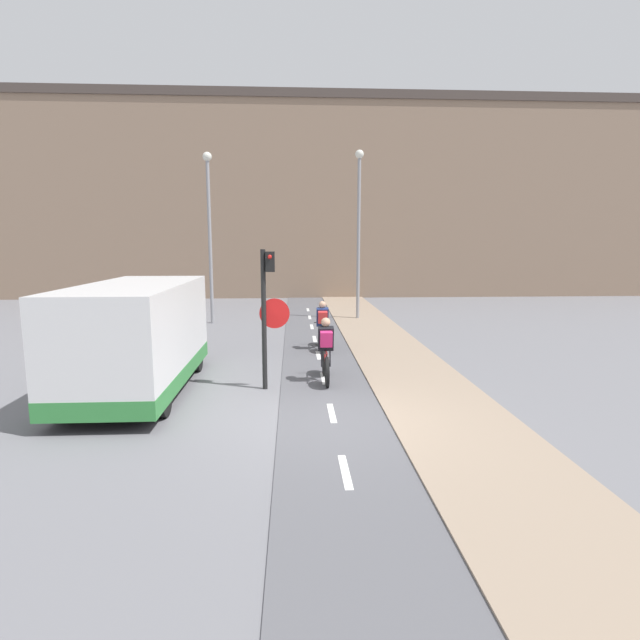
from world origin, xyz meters
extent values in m
plane|color=slate|center=(0.00, 0.00, 0.00)|extent=(120.00, 120.00, 0.00)
cube|color=#56565B|center=(0.00, 0.00, 0.01)|extent=(2.05, 60.00, 0.02)
cube|color=white|center=(0.00, -2.00, 0.02)|extent=(0.12, 1.10, 0.00)
cube|color=white|center=(0.00, 0.50, 0.02)|extent=(0.12, 1.10, 0.00)
cube|color=white|center=(0.00, 3.00, 0.02)|extent=(0.12, 1.10, 0.00)
cube|color=white|center=(0.00, 5.50, 0.02)|extent=(0.12, 1.10, 0.00)
cube|color=white|center=(0.00, 8.00, 0.02)|extent=(0.12, 1.10, 0.00)
cube|color=white|center=(0.00, 10.50, 0.02)|extent=(0.12, 1.10, 0.00)
cube|color=white|center=(0.00, 13.00, 0.02)|extent=(0.12, 1.10, 0.00)
cube|color=white|center=(0.00, 15.50, 0.02)|extent=(0.12, 1.10, 0.00)
cube|color=gray|center=(2.22, 0.00, 0.03)|extent=(2.40, 60.00, 0.05)
cube|color=#89705B|center=(0.00, 23.48, 5.69)|extent=(60.00, 5.00, 11.38)
cube|color=#473D38|center=(0.00, 23.48, 11.63)|extent=(60.00, 5.20, 0.50)
cylinder|color=black|center=(-1.38, 2.26, 1.57)|extent=(0.11, 0.11, 3.14)
cube|color=black|center=(-1.22, 2.26, 2.87)|extent=(0.20, 0.20, 0.44)
sphere|color=red|center=(-1.22, 2.15, 2.98)|extent=(0.09, 0.09, 0.09)
cone|color=red|center=(-1.14, 2.26, 1.73)|extent=(0.67, 0.01, 0.67)
cone|color=silver|center=(-1.14, 2.26, 1.73)|extent=(0.60, 0.02, 0.60)
cylinder|color=gray|center=(-4.04, 11.78, 3.25)|extent=(0.14, 0.14, 6.51)
sphere|color=silver|center=(-4.04, 11.78, 6.61)|extent=(0.36, 0.36, 0.36)
cylinder|color=gray|center=(2.07, 12.56, 3.39)|extent=(0.14, 0.14, 6.78)
sphere|color=silver|center=(2.07, 12.56, 6.89)|extent=(0.36, 0.36, 0.36)
cylinder|color=black|center=(0.03, 2.30, 0.35)|extent=(0.07, 0.70, 0.70)
cylinder|color=black|center=(0.03, 3.34, 0.35)|extent=(0.07, 0.70, 0.70)
cylinder|color=maroon|center=(0.03, 3.02, 0.54)|extent=(0.04, 0.66, 0.44)
cylinder|color=maroon|center=(0.03, 2.54, 0.55)|extent=(0.04, 0.34, 0.46)
cylinder|color=maroon|center=(0.03, 2.86, 0.76)|extent=(0.04, 0.96, 0.07)
cylinder|color=maroon|center=(0.03, 2.50, 0.34)|extent=(0.04, 0.40, 0.05)
cylinder|color=black|center=(0.03, 3.34, 0.79)|extent=(0.46, 0.03, 0.03)
cube|color=black|center=(0.03, 2.74, 1.05)|extent=(0.36, 0.31, 0.59)
sphere|color=tan|center=(0.03, 2.78, 1.43)|extent=(0.22, 0.22, 0.22)
cylinder|color=#232328|center=(-0.07, 2.71, 0.60)|extent=(0.04, 0.07, 0.44)
cylinder|color=#232328|center=(0.13, 2.71, 0.60)|extent=(0.04, 0.07, 0.44)
cube|color=#DB286B|center=(0.03, 2.56, 1.07)|extent=(0.28, 0.23, 0.39)
cylinder|color=black|center=(0.17, 5.93, 0.34)|extent=(0.07, 0.67, 0.67)
cylinder|color=black|center=(0.17, 6.96, 0.34)|extent=(0.07, 0.67, 0.67)
cylinder|color=maroon|center=(0.17, 6.64, 0.51)|extent=(0.04, 0.65, 0.42)
cylinder|color=maroon|center=(0.17, 6.17, 0.53)|extent=(0.04, 0.34, 0.44)
cylinder|color=maroon|center=(0.17, 6.49, 0.72)|extent=(0.04, 0.94, 0.07)
cylinder|color=maroon|center=(0.17, 6.13, 0.33)|extent=(0.04, 0.39, 0.05)
cylinder|color=black|center=(0.17, 6.96, 0.76)|extent=(0.46, 0.03, 0.03)
cube|color=navy|center=(0.17, 6.37, 1.02)|extent=(0.36, 0.31, 0.59)
sphere|color=tan|center=(0.17, 6.41, 1.40)|extent=(0.22, 0.22, 0.22)
cylinder|color=#232328|center=(0.07, 6.34, 0.58)|extent=(0.04, 0.07, 0.42)
cylinder|color=#232328|center=(0.27, 6.34, 0.58)|extent=(0.04, 0.07, 0.42)
cube|color=red|center=(0.17, 6.19, 1.04)|extent=(0.28, 0.23, 0.39)
cube|color=silver|center=(-4.14, 2.23, 1.32)|extent=(2.09, 5.26, 2.15)
cube|color=#33843D|center=(-4.14, 2.23, 0.42)|extent=(2.10, 5.27, 0.36)
cube|color=black|center=(-4.14, 4.84, 1.70)|extent=(1.88, 0.04, 0.70)
cylinder|color=black|center=(-5.08, 3.94, 0.35)|extent=(0.18, 0.70, 0.70)
cylinder|color=black|center=(-3.20, 3.94, 0.35)|extent=(0.18, 0.70, 0.70)
cylinder|color=black|center=(-5.08, 0.52, 0.35)|extent=(0.18, 0.70, 0.70)
cylinder|color=black|center=(-3.20, 0.52, 0.35)|extent=(0.18, 0.70, 0.70)
camera|label=1|loc=(-0.73, -8.72, 3.28)|focal=28.00mm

